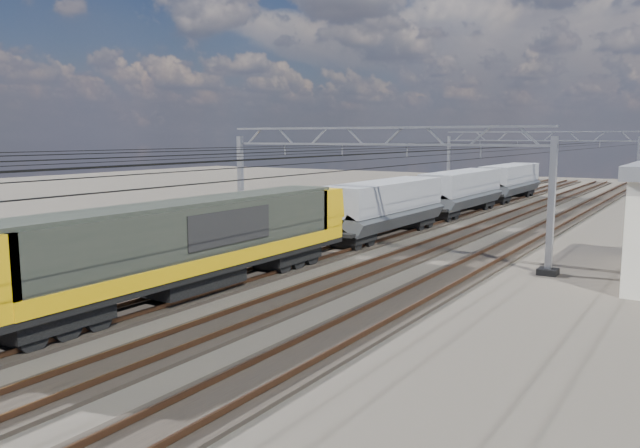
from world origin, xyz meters
The scene contains 12 objects.
ground centered at (0.00, 0.00, 0.00)m, with size 160.00×160.00×0.00m, color black.
track_outer_west centered at (-6.00, 0.00, 0.07)m, with size 2.60×140.00×0.30m.
track_loco centered at (-2.00, 0.00, 0.07)m, with size 2.60×140.00×0.30m.
track_inner_east centered at (2.00, 0.00, 0.07)m, with size 2.60×140.00×0.30m.
track_outer_east centered at (6.00, 0.00, 0.07)m, with size 2.60×140.00×0.30m.
catenary_gantry_mid centered at (0.00, 4.00, 3.91)m, with size 19.90×0.90×7.11m.
catenary_gantry_far centered at (0.00, 40.00, 3.91)m, with size 19.90×0.90×7.11m.
overhead_wires centered at (0.00, 8.00, 5.75)m, with size 12.03×140.00×0.53m.
locomotive centered at (-2.00, -8.21, 2.33)m, with size 2.76×21.10×3.62m.
hopper_wagon_lead centered at (-2.00, 9.48, 2.23)m, with size 3.38×13.00×3.25m.
hopper_wagon_mid centered at (-2.00, 23.68, 2.23)m, with size 3.38×13.00×3.25m.
hopper_wagon_third centered at (-2.00, 37.88, 2.23)m, with size 3.38×13.00×3.25m.
Camera 1 is at (16.08, -26.56, 6.58)m, focal length 35.00 mm.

